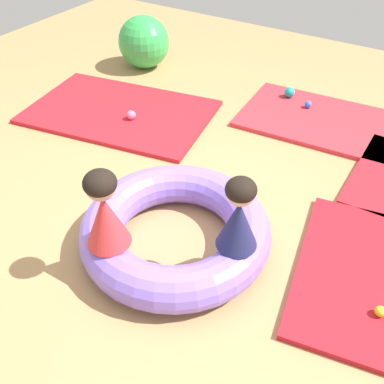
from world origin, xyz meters
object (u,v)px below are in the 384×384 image
child_in_navy (239,214)px  play_ball_teal (290,92)px  inflatable_cushion (176,230)px  child_in_red (104,210)px  play_ball_pink (131,115)px  play_ball_yellow (380,311)px  exercise_ball_large (144,42)px  play_ball_blue (308,105)px

child_in_navy → play_ball_teal: size_ratio=4.60×
inflatable_cushion → child_in_red: size_ratio=2.44×
play_ball_teal → play_ball_pink: bearing=-132.2°
play_ball_yellow → play_ball_teal: play_ball_teal is taller
exercise_ball_large → play_ball_pink: bearing=-59.1°
inflatable_cushion → child_in_red: bearing=-116.4°
play_ball_yellow → child_in_red: bearing=-160.6°
inflatable_cushion → play_ball_blue: bearing=87.4°
child_in_navy → play_ball_pink: bearing=169.9°
child_in_red → play_ball_yellow: (1.48, 0.52, -0.45)m
inflatable_cushion → play_ball_pink: size_ratio=14.39×
child_in_navy → play_ball_teal: 2.40m
child_in_navy → play_ball_blue: child_in_navy is taller
inflatable_cushion → play_ball_pink: (-1.22, 1.08, -0.05)m
inflatable_cushion → play_ball_blue: size_ratio=18.19×
child_in_navy → exercise_ball_large: child_in_navy is taller
child_in_navy → play_ball_blue: bearing=122.5°
play_ball_yellow → play_ball_blue: bearing=120.1°
inflatable_cushion → play_ball_pink: 1.63m
child_in_navy → play_ball_pink: child_in_navy is taller
play_ball_yellow → exercise_ball_large: 3.76m
play_ball_blue → play_ball_yellow: 2.36m
play_ball_yellow → exercise_ball_large: bearing=147.0°
inflatable_cushion → child_in_navy: size_ratio=2.61×
play_ball_pink → play_ball_teal: bearing=47.8°
child_in_red → child_in_navy: size_ratio=1.07×
child_in_navy → play_ball_blue: 2.25m
play_ball_blue → play_ball_yellow: play_ball_blue is taller
play_ball_blue → exercise_ball_large: bearing=179.7°
inflatable_cushion → play_ball_yellow: bearing=5.5°
play_ball_blue → exercise_ball_large: (-1.97, 0.01, 0.21)m
child_in_red → play_ball_yellow: bearing=-54.3°
child_in_navy → exercise_ball_large: size_ratio=0.83×
play_ball_blue → play_ball_teal: play_ball_teal is taller
play_ball_pink → play_ball_teal: 1.61m
play_ball_pink → play_ball_teal: size_ratio=0.83×
child_in_red → play_ball_yellow: size_ratio=8.00×
child_in_red → play_ball_blue: size_ratio=7.46×
inflatable_cushion → play_ball_blue: inflatable_cushion is taller
child_in_red → exercise_ball_large: 3.07m
child_in_red → play_ball_teal: 2.70m
play_ball_pink → play_ball_yellow: bearing=-21.0°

